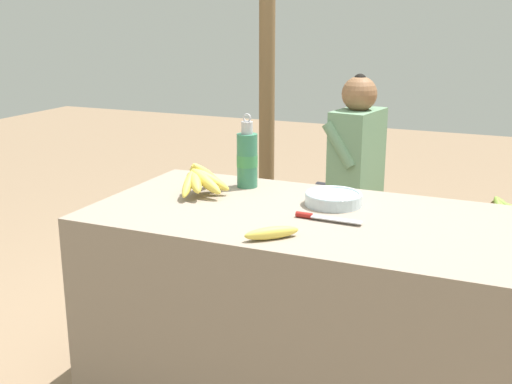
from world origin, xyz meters
TOP-DOWN VIEW (x-y plane):
  - market_counter at (0.00, 0.00)m, footprint 1.45×0.76m
  - banana_bunch_ripe at (-0.42, 0.06)m, footprint 0.18×0.28m
  - serving_bowl at (0.07, 0.13)m, footprint 0.20×0.20m
  - water_bottle at (-0.32, 0.24)m, footprint 0.08×0.08m
  - loose_banana_front at (-0.00, -0.28)m, footprint 0.15×0.15m
  - knife at (0.07, -0.05)m, footprint 0.23×0.03m
  - wooden_bench at (0.11, 1.43)m, footprint 1.61×0.32m
  - seated_vendor at (-0.22, 1.40)m, footprint 0.44×0.41m
  - banana_bunch_green at (0.58, 1.42)m, footprint 0.16×0.25m
  - support_post_near at (-0.88, 1.81)m, footprint 0.10×0.10m

SIDE VIEW (x-z plane):
  - wooden_bench at x=0.11m, z-range 0.13..0.51m
  - market_counter at x=0.00m, z-range 0.00..0.74m
  - banana_bunch_green at x=0.58m, z-range 0.38..0.50m
  - seated_vendor at x=-0.22m, z-range 0.07..1.16m
  - knife at x=0.07m, z-range 0.74..0.76m
  - loose_banana_front at x=0.00m, z-range 0.74..0.78m
  - serving_bowl at x=0.07m, z-range 0.74..0.79m
  - banana_bunch_ripe at x=-0.42m, z-range 0.74..0.87m
  - water_bottle at x=-0.32m, z-range 0.71..0.99m
  - support_post_near at x=-0.88m, z-range 0.00..2.49m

